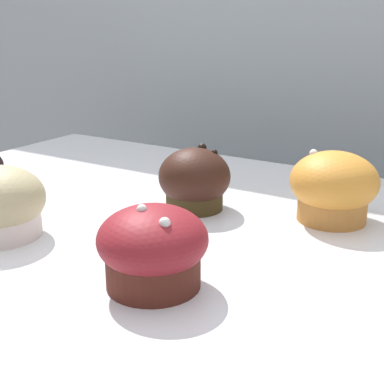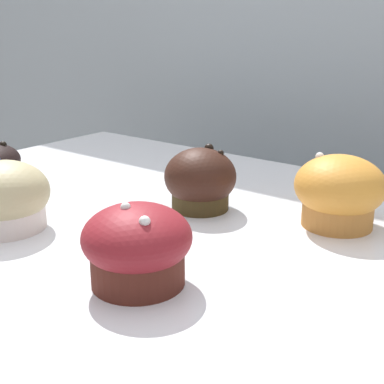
{
  "view_description": "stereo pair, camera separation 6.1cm",
  "coord_description": "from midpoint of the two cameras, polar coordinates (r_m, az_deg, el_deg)",
  "views": [
    {
      "loc": [
        0.3,
        -0.51,
        1.15
      ],
      "look_at": [
        -0.0,
        -0.01,
        0.96
      ],
      "focal_mm": 50.0,
      "sensor_mm": 36.0,
      "label": 1
    },
    {
      "loc": [
        0.35,
        -0.47,
        1.15
      ],
      "look_at": [
        -0.0,
        -0.01,
        0.96
      ],
      "focal_mm": 50.0,
      "sensor_mm": 36.0,
      "label": 2
    }
  ],
  "objects": [
    {
      "name": "muffin_back_left",
      "position": [
        0.68,
        -2.3,
        1.18
      ],
      "size": [
        0.09,
        0.09,
        0.08
      ],
      "color": "#3B2D15",
      "rests_on": "display_counter"
    },
    {
      "name": "muffin_back_right",
      "position": [
        0.49,
        -7.83,
        -5.97
      ],
      "size": [
        0.1,
        0.1,
        0.08
      ],
      "color": "#502018",
      "rests_on": "display_counter"
    },
    {
      "name": "muffin_front_center",
      "position": [
        0.65,
        12.31,
        0.48
      ],
      "size": [
        0.11,
        0.11,
        0.09
      ],
      "color": "#C27A36",
      "rests_on": "display_counter"
    },
    {
      "name": "wall_back",
      "position": [
        1.16,
        14.48,
        5.11
      ],
      "size": [
        3.2,
        0.1,
        1.8
      ],
      "primitive_type": "cube",
      "color": "#A8B2B7",
      "rests_on": "ground"
    }
  ]
}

